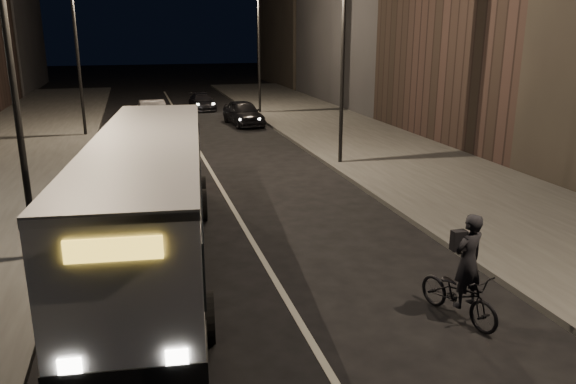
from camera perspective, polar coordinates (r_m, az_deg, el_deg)
ground at (r=12.28m, az=0.26°, el=-11.56°), size 180.00×180.00×0.00m
sidewalk_right at (r=27.58m, az=9.50°, el=4.17°), size 7.00×70.00×0.16m
streetlight_right_mid at (r=23.94m, az=5.01°, el=15.27°), size 1.20×0.44×8.12m
streetlight_right_far at (r=39.34m, az=-3.36°, el=15.63°), size 1.20×0.44×8.12m
streetlight_left_near at (r=14.66m, az=-25.51°, el=13.28°), size 1.20×0.44×8.12m
streetlight_left_far at (r=32.55m, az=-20.27°, el=14.60°), size 1.20×0.44×8.12m
city_bus at (r=14.39m, az=-13.84°, el=-0.29°), size 3.83×12.12×3.22m
cyclist_on_bicycle at (r=11.96m, az=17.20°, el=-9.00°), size 1.22×2.13×2.32m
car_near at (r=35.21m, az=-4.56°, el=8.02°), size 2.21×4.57×1.51m
car_mid at (r=37.32m, az=-13.68°, el=8.04°), size 1.76×4.48×1.45m
car_far at (r=42.51m, az=-8.71°, el=9.05°), size 1.81×4.07×1.16m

